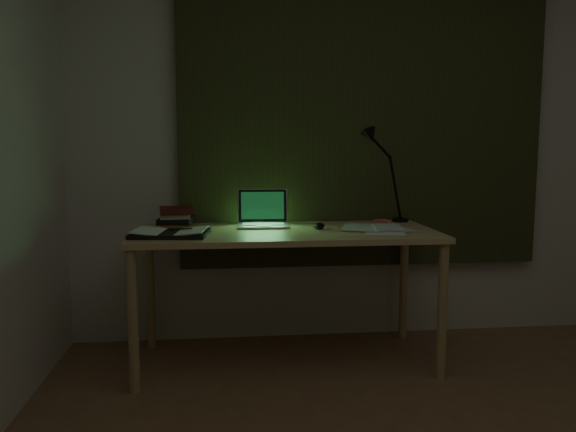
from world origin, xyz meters
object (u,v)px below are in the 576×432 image
(desk_lamp, at_px, (401,178))
(open_textbook, at_px, (170,233))
(desk, at_px, (286,297))
(loose_papers, at_px, (378,227))
(book_stack, at_px, (176,217))
(laptop, at_px, (263,209))

(desk_lamp, bearing_deg, open_textbook, -172.35)
(desk, height_order, open_textbook, open_textbook)
(desk_lamp, bearing_deg, desk, -168.22)
(desk, height_order, desk_lamp, desk_lamp)
(desk, height_order, loose_papers, loose_papers)
(loose_papers, bearing_deg, book_stack, 169.95)
(desk, distance_m, open_textbook, 0.72)
(laptop, bearing_deg, book_stack, 176.56)
(laptop, distance_m, loose_papers, 0.64)
(book_stack, distance_m, desk_lamp, 1.33)
(desk, bearing_deg, open_textbook, -168.14)
(desk, height_order, laptop, laptop)
(laptop, bearing_deg, desk, -49.81)
(desk_lamp, bearing_deg, loose_papers, -136.35)
(book_stack, bearing_deg, loose_papers, -10.05)
(book_stack, bearing_deg, open_textbook, -90.11)
(desk, relative_size, laptop, 4.99)
(book_stack, bearing_deg, desk, -17.21)
(laptop, height_order, open_textbook, laptop)
(open_textbook, bearing_deg, book_stack, 96.19)
(book_stack, relative_size, loose_papers, 0.61)
(open_textbook, xyz_separation_m, book_stack, (0.00, 0.31, 0.04))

